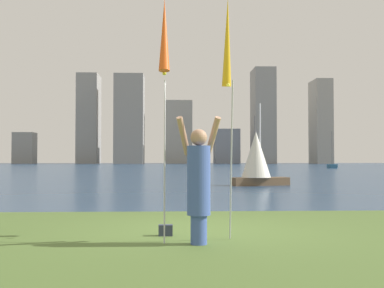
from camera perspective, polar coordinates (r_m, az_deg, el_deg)
ground at (r=59.48m, az=-1.85°, el=-3.04°), size 120.00×138.00×0.12m
person at (r=7.14m, az=0.82°, el=-4.48°), size 0.71×0.52×1.93m
kite_flag_left at (r=7.08m, az=-3.36°, el=12.36°), size 0.16×0.82×3.66m
kite_flag_right at (r=8.07m, az=4.29°, el=11.71°), size 0.16×0.91×3.98m
bag at (r=8.00m, az=-3.21°, el=-10.36°), size 0.23×0.15×0.18m
sailboat_0 at (r=49.03m, az=7.56°, el=-1.30°), size 1.61×2.20×5.69m
sailboat_2 at (r=64.64m, az=16.57°, el=-2.54°), size 1.06×1.84×4.85m
sailboat_3 at (r=22.60m, az=7.83°, el=-1.75°), size 2.87×1.69×3.91m
skyline_tower_0 at (r=122.54m, az=-19.57°, el=-0.46°), size 4.93×4.32×7.61m
skyline_tower_1 at (r=119.00m, az=-12.37°, el=2.95°), size 4.99×7.38×21.87m
skyline_tower_2 at (r=113.03m, az=-7.58°, el=2.97°), size 6.84×6.40×21.08m
skyline_tower_3 at (r=115.70m, az=-1.68°, el=1.43°), size 6.79×4.54×15.38m
skyline_tower_4 at (r=117.34m, az=4.19°, el=-0.30°), size 6.06×6.53×8.48m
skyline_tower_5 at (r=116.27m, az=8.58°, el=3.32°), size 5.02×7.89×23.00m
skyline_tower_6 at (r=118.08m, az=15.29°, el=2.58°), size 3.92×7.29×20.13m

